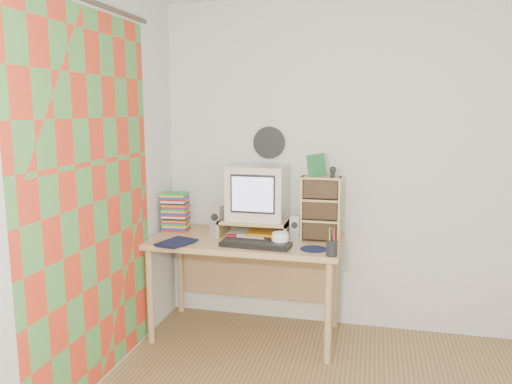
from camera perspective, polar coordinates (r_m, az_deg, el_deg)
The scene contains 20 objects.
back_wall at distance 3.84m, azimuth 15.27°, elevation 2.58°, with size 3.50×3.50×0.00m, color white.
left_wall at distance 2.66m, azimuth -24.36°, elevation -0.88°, with size 3.50×3.50×0.00m, color white.
curtain at distance 3.04m, azimuth -18.13°, elevation -1.21°, with size 2.20×2.20×0.00m, color red.
wall_disc at distance 3.89m, azimuth 1.51°, elevation 5.65°, with size 0.25×0.25×0.02m, color black.
desk at distance 3.78m, azimuth -0.95°, elevation -7.04°, with size 1.40×0.70×0.75m.
monitor_riser at distance 3.74m, azimuth -0.08°, elevation -3.57°, with size 0.52×0.30×0.12m.
crt_monitor at distance 3.74m, azimuth 0.20°, elevation -0.02°, with size 0.42×0.42×0.40m, color beige.
speaker_left at distance 3.77m, azimuth -4.53°, elevation -3.24°, with size 0.08×0.08×0.22m, color #AFAFB4.
speaker_right at distance 3.62m, azimuth 4.51°, elevation -4.09°, with size 0.07×0.07×0.18m, color #AFAFB4.
keyboard at distance 3.46m, azimuth -0.04°, elevation -6.00°, with size 0.49×0.16×0.03m, color black.
dvd_stack at distance 3.94m, azimuth -9.19°, elevation -2.41°, with size 0.19×0.14×0.27m, color brown, non-canonical shape.
cd_rack at distance 3.60m, azimuth 7.42°, elevation -1.91°, with size 0.28×0.15×0.46m, color #D8BB72.
mug at distance 3.47m, azimuth 2.78°, elevation -5.43°, with size 0.12×0.12×0.10m, color white.
diary at distance 3.62m, azimuth -10.26°, elevation -5.31°, with size 0.24×0.18×0.05m, color black.
mousepad at distance 3.42m, azimuth 6.62°, elevation -6.49°, with size 0.18×0.18×0.00m, color #101738.
pen_cup at distance 3.27m, azimuth 8.67°, elevation -6.03°, with size 0.07×0.07×0.14m, color black, non-canonical shape.
papers at distance 3.73m, azimuth -0.17°, elevation -4.78°, with size 0.28×0.21×0.04m, color silver, non-canonical shape.
red_box at distance 3.65m, azimuth -2.83°, elevation -5.16°, with size 0.07×0.04×0.04m, color #AC1221.
game_box at distance 3.55m, azimuth 6.93°, elevation 3.02°, with size 0.12×0.03×0.16m, color #195A2B.
webcam at distance 3.52m, azimuth 8.76°, elevation 2.27°, with size 0.05×0.05×0.08m, color black, non-canonical shape.
Camera 1 is at (-0.13, -2.06, 1.69)m, focal length 35.00 mm.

